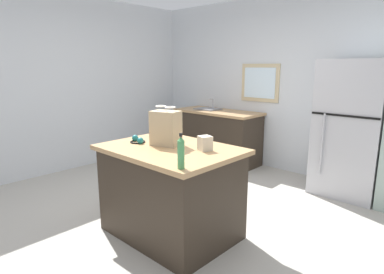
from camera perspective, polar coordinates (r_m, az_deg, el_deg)
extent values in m
plane|color=#ADA89E|center=(3.61, -2.56, -14.27)|extent=(6.16, 6.16, 0.00)
cube|color=silver|center=(5.19, 16.77, 8.77)|extent=(5.13, 0.10, 2.68)
cube|color=#CCB78C|center=(5.37, 11.95, 9.35)|extent=(0.68, 0.04, 0.60)
cube|color=white|center=(5.36, 11.84, 9.34)|extent=(0.56, 0.02, 0.48)
cube|color=silver|center=(5.38, -22.42, 8.48)|extent=(0.10, 4.79, 2.68)
cube|color=#33281E|center=(3.17, -3.77, -9.92)|extent=(1.19, 0.85, 0.83)
cube|color=tan|center=(3.03, -3.89, -2.21)|extent=(1.27, 0.93, 0.04)
cube|color=#B7B7BC|center=(4.49, 26.30, 1.26)|extent=(0.78, 0.63, 1.70)
cube|color=black|center=(4.15, 25.25, 3.42)|extent=(0.76, 0.01, 0.02)
cylinder|color=#B7B7BC|center=(4.27, 21.97, -1.22)|extent=(0.02, 0.02, 0.77)
cube|color=#33281E|center=(5.57, 4.48, -0.06)|extent=(1.45, 0.61, 0.84)
cube|color=tan|center=(5.49, 4.56, 4.45)|extent=(1.49, 0.65, 0.04)
cube|color=slate|center=(5.63, 2.82, 4.36)|extent=(0.40, 0.32, 0.14)
cylinder|color=#B7B7BC|center=(5.72, 3.75, 5.89)|extent=(0.03, 0.03, 0.18)
cylinder|color=#B7B7BC|center=(5.66, 3.31, 6.69)|extent=(0.02, 0.14, 0.02)
cube|color=tan|center=(3.07, -4.66, 1.56)|extent=(0.30, 0.24, 0.33)
torus|color=white|center=(3.09, -5.55, 5.44)|extent=(0.13, 0.13, 0.01)
torus|color=white|center=(2.99, -3.87, 5.25)|extent=(0.13, 0.13, 0.01)
cube|color=beige|center=(2.89, 2.31, -1.12)|extent=(0.13, 0.13, 0.13)
cylinder|color=#4C9956|center=(2.37, -1.96, -3.14)|extent=(0.05, 0.05, 0.21)
cone|color=#4C9956|center=(2.34, -1.98, -0.28)|extent=(0.05, 0.05, 0.03)
cylinder|color=black|center=(2.33, -1.99, 0.38)|extent=(0.02, 0.02, 0.02)
torus|color=black|center=(3.25, -9.56, -0.83)|extent=(0.18, 0.18, 0.01)
sphere|color=#19666B|center=(3.18, -9.11, -0.63)|extent=(0.06, 0.06, 0.06)
sphere|color=#19666B|center=(3.31, -10.02, -0.18)|extent=(0.06, 0.06, 0.06)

